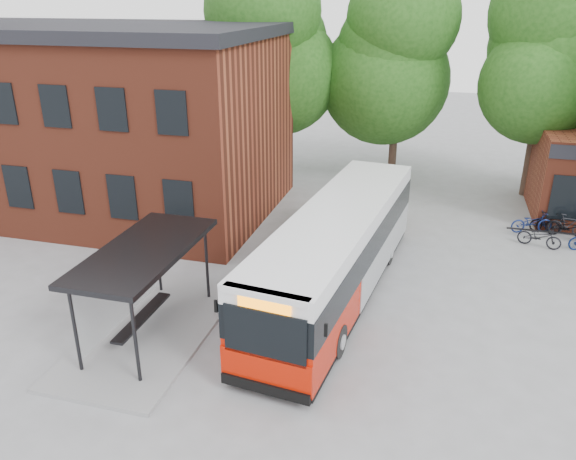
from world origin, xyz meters
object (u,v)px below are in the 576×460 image
(bus_shelter, at_px, (148,291))
(bicycle_2, at_px, (540,237))
(bicycle_0, at_px, (532,222))
(city_bus, at_px, (338,253))
(bicycle_4, at_px, (569,227))
(bicycle_1, at_px, (547,222))
(bicycle_3, at_px, (568,225))

(bus_shelter, bearing_deg, bicycle_2, 39.19)
(bicycle_0, bearing_deg, city_bus, 118.49)
(bus_shelter, relative_size, bicycle_2, 4.06)
(bicycle_4, bearing_deg, bicycle_1, 77.03)
(city_bus, distance_m, bicycle_3, 11.68)
(bicycle_1, relative_size, bicycle_4, 0.81)
(city_bus, bearing_deg, bicycle_3, 48.18)
(bus_shelter, height_order, bicycle_4, bus_shelter)
(city_bus, xyz_separation_m, bicycle_0, (7.21, 7.70, -1.08))
(bus_shelter, height_order, bicycle_2, bus_shelter)
(bus_shelter, height_order, city_bus, city_bus)
(bicycle_1, bearing_deg, bicycle_4, -141.22)
(bicycle_0, xyz_separation_m, bicycle_4, (1.45, -0.27, 0.02))
(bicycle_1, height_order, bicycle_3, bicycle_3)
(bus_shelter, bearing_deg, bicycle_0, 43.55)
(bus_shelter, xyz_separation_m, bicycle_1, (12.93, 11.94, -0.99))
(bus_shelter, distance_m, bicycle_2, 16.00)
(bus_shelter, height_order, bicycle_1, bus_shelter)
(bicycle_4, bearing_deg, bus_shelter, 153.74)
(bicycle_0, distance_m, bicycle_4, 1.47)
(bus_shelter, xyz_separation_m, city_bus, (5.03, 3.94, 0.11))
(city_bus, relative_size, bicycle_3, 7.67)
(bicycle_1, distance_m, bicycle_4, 0.96)
(bicycle_0, distance_m, bicycle_3, 1.47)
(bicycle_2, bearing_deg, bicycle_1, 0.21)
(bicycle_4, bearing_deg, bicycle_3, 19.06)
(city_bus, bearing_deg, bicycle_2, 46.44)
(bicycle_1, relative_size, bicycle_2, 0.89)
(bicycle_2, height_order, bicycle_3, bicycle_3)
(bicycle_3, bearing_deg, bicycle_4, -174.18)
(bicycle_1, bearing_deg, city_bus, 121.16)
(bicycle_1, bearing_deg, bicycle_3, -122.92)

